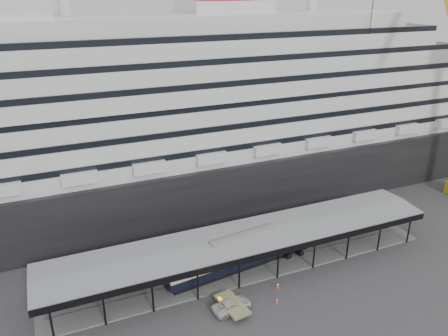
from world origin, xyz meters
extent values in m
plane|color=#3A3A3D|center=(0.00, 0.00, 0.00)|extent=(200.00, 200.00, 0.00)
cube|color=black|center=(0.00, 32.00, 5.00)|extent=(130.00, 30.00, 10.00)
cube|color=slate|center=(0.00, 5.00, 0.12)|extent=(56.00, 8.00, 0.24)
cube|color=slate|center=(0.00, 4.28, 0.28)|extent=(54.00, 0.08, 0.10)
cube|color=slate|center=(0.00, 5.72, 0.28)|extent=(54.00, 0.08, 0.10)
cube|color=black|center=(0.00, 0.50, 4.45)|extent=(56.00, 0.18, 0.90)
cube|color=black|center=(0.00, 9.50, 4.45)|extent=(56.00, 0.18, 0.90)
cube|color=slate|center=(0.00, 5.00, 5.18)|extent=(56.00, 9.00, 0.24)
cylinder|color=black|center=(30.26, 20.24, 23.60)|extent=(0.12, 0.12, 47.21)
imported|color=silver|center=(-5.48, -2.63, 0.70)|extent=(5.27, 2.96, 1.39)
cube|color=black|center=(-0.58, 5.00, 0.60)|extent=(22.03, 5.10, 0.73)
cube|color=black|center=(-0.58, 5.00, 1.54)|extent=(23.11, 5.64, 1.15)
cube|color=beige|center=(-0.58, 5.00, 2.79)|extent=(23.12, 5.68, 1.35)
cube|color=black|center=(-0.58, 5.00, 3.68)|extent=(23.11, 5.64, 0.42)
cube|color=#F1440D|center=(-4.07, -3.95, 0.02)|extent=(0.48, 0.48, 0.03)
cone|color=#F1440D|center=(-4.07, -3.95, 0.43)|extent=(0.40, 0.40, 0.81)
cylinder|color=white|center=(-4.07, -3.95, 0.51)|extent=(0.26, 0.26, 0.16)
cube|color=#D6530B|center=(0.26, -3.58, 0.01)|extent=(0.43, 0.43, 0.03)
cone|color=#D6530B|center=(0.26, -3.58, 0.36)|extent=(0.36, 0.36, 0.68)
cylinder|color=white|center=(0.26, -3.58, 0.42)|extent=(0.22, 0.22, 0.13)
cube|color=#F25C0D|center=(1.86, -1.01, 0.02)|extent=(0.46, 0.46, 0.03)
cone|color=#F25C0D|center=(1.86, -1.01, 0.42)|extent=(0.38, 0.38, 0.80)
cylinder|color=white|center=(1.86, -1.01, 0.50)|extent=(0.25, 0.25, 0.16)
camera|label=1|loc=(-23.19, -41.89, 36.85)|focal=35.00mm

